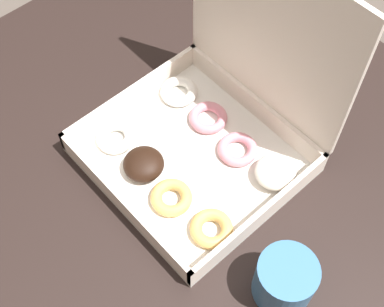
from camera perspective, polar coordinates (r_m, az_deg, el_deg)
dining_table at (r=0.94m, az=0.09°, el=-7.08°), size 1.11×0.99×0.72m
donut_box at (r=0.85m, az=2.33°, el=3.17°), size 0.32×0.30×0.33m
coffee_mug at (r=0.77m, az=9.89°, el=-13.11°), size 0.09×0.09×0.08m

